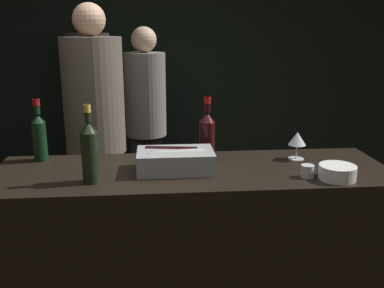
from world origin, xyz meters
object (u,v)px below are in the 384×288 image
at_px(red_wine_bottle_burgundy, 39,135).
at_px(person_grey_polo, 90,102).
at_px(candle_votive, 307,171).
at_px(champagne_bottle, 90,151).
at_px(person_in_hoodie, 96,127).
at_px(person_blond_tee, 146,115).
at_px(bowl_white, 337,172).
at_px(red_wine_bottle_tall, 207,133).
at_px(wine_glass, 297,140).
at_px(ice_bin_with_bottles, 175,159).

distance_m(red_wine_bottle_burgundy, person_grey_polo, 1.68).
relative_size(candle_votive, person_grey_polo, 0.03).
relative_size(champagne_bottle, person_in_hoodie, 0.19).
distance_m(champagne_bottle, person_blond_tee, 1.81).
distance_m(bowl_white, red_wine_bottle_burgundy, 1.47).
bearing_deg(person_grey_polo, person_blond_tee, 151.81).
xyz_separation_m(champagne_bottle, red_wine_bottle_tall, (0.56, 0.34, -0.01)).
bearing_deg(wine_glass, champagne_bottle, -165.79).
bearing_deg(wine_glass, ice_bin_with_bottles, -168.17).
distance_m(person_blond_tee, person_grey_polo, 0.56).
bearing_deg(red_wine_bottle_tall, champagne_bottle, -148.74).
relative_size(ice_bin_with_bottles, champagne_bottle, 1.04).
relative_size(wine_glass, red_wine_bottle_tall, 0.45).
height_order(person_in_hoodie, person_grey_polo, person_grey_polo).
distance_m(candle_votive, champagne_bottle, 0.99).
bearing_deg(champagne_bottle, person_grey_polo, 98.09).
distance_m(wine_glass, champagne_bottle, 1.05).
bearing_deg(candle_votive, bowl_white, -16.06).
distance_m(bowl_white, candle_votive, 0.13).
bearing_deg(person_grey_polo, ice_bin_with_bottles, 106.58).
bearing_deg(bowl_white, red_wine_bottle_burgundy, 163.78).
height_order(wine_glass, person_in_hoodie, person_in_hoodie).
height_order(champagne_bottle, person_in_hoodie, person_in_hoodie).
bearing_deg(ice_bin_with_bottles, red_wine_bottle_burgundy, 161.48).
relative_size(champagne_bottle, person_grey_polo, 0.19).
height_order(candle_votive, red_wine_bottle_burgundy, red_wine_bottle_burgundy).
height_order(wine_glass, candle_votive, wine_glass).
xyz_separation_m(champagne_bottle, red_wine_bottle_burgundy, (-0.31, 0.35, -0.01)).
bearing_deg(person_grey_polo, champagne_bottle, 95.30).
bearing_deg(red_wine_bottle_burgundy, champagne_bottle, -49.23).
bearing_deg(bowl_white, ice_bin_with_bottles, 166.00).
xyz_separation_m(person_in_hoodie, person_blond_tee, (0.32, 0.76, -0.08)).
xyz_separation_m(bowl_white, red_wine_bottle_tall, (-0.55, 0.40, 0.10)).
bearing_deg(bowl_white, champagne_bottle, 177.07).
height_order(candle_votive, champagne_bottle, champagne_bottle).
xyz_separation_m(ice_bin_with_bottles, candle_votive, (0.60, -0.14, -0.03)).
height_order(red_wine_bottle_burgundy, person_in_hoodie, person_in_hoodie).
distance_m(red_wine_bottle_tall, person_grey_polo, 1.89).
bearing_deg(ice_bin_with_bottles, bowl_white, -14.00).
distance_m(wine_glass, person_blond_tee, 1.74).
bearing_deg(candle_votive, person_grey_polo, 121.78).
xyz_separation_m(ice_bin_with_bottles, champagne_bottle, (-0.38, -0.12, 0.09)).
bearing_deg(person_in_hoodie, red_wine_bottle_tall, 15.69).
xyz_separation_m(bowl_white, red_wine_bottle_burgundy, (-1.41, 0.41, 0.10)).
bearing_deg(person_in_hoodie, champagne_bottle, -22.42).
xyz_separation_m(ice_bin_with_bottles, red_wine_bottle_tall, (0.18, 0.21, 0.08)).
xyz_separation_m(red_wine_bottle_burgundy, person_in_hoodie, (0.19, 0.67, -0.12)).
relative_size(person_in_hoodie, person_blond_tee, 1.09).
bearing_deg(person_blond_tee, bowl_white, 101.33).
xyz_separation_m(ice_bin_with_bottles, person_blond_tee, (-0.17, 1.67, -0.12)).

